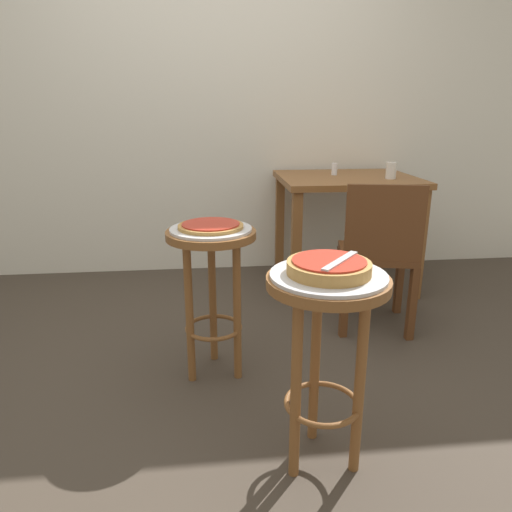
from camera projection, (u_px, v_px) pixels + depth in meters
The scene contains 13 objects.
ground_plane at pixel (232, 376), 2.24m from camera, with size 6.00×6.00×0.00m, color #42382D.
back_wall at pixel (215, 66), 3.36m from camera, with size 6.00×0.10×3.00m, color silver.
stool_foreground at pixel (326, 328), 1.56m from camera, with size 0.40×0.40×0.70m.
serving_plate_foreground at pixel (328, 275), 1.50m from camera, with size 0.38×0.38×0.01m, color silver.
pizza_foreground at pixel (329, 267), 1.49m from camera, with size 0.27×0.27×0.05m.
stool_middle at pixel (212, 269), 2.13m from camera, with size 0.40×0.40×0.70m.
serving_plate_middle at pixel (211, 229), 2.07m from camera, with size 0.36×0.36×0.01m, color silver.
pizza_middle at pixel (211, 226), 2.06m from camera, with size 0.29×0.29×0.02m.
dining_table at pixel (346, 195), 3.24m from camera, with size 0.91×0.77×0.77m.
cup_near_edge at pixel (391, 171), 3.08m from camera, with size 0.07×0.07×0.11m, color silver.
condiment_shaker at pixel (334, 169), 3.25m from camera, with size 0.04×0.04×0.08m, color white.
wooden_chair at pixel (379, 251), 2.58m from camera, with size 0.47×0.47×0.85m.
pizza_server_knife at pixel (340, 261), 1.47m from camera, with size 0.22×0.02×0.01m, color silver.
Camera 1 is at (-0.10, -1.97, 1.22)m, focal length 33.09 mm.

